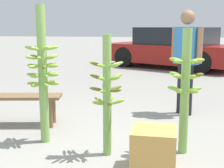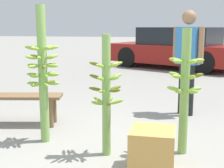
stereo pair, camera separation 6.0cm
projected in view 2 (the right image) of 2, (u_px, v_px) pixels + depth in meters
name	position (u px, v px, depth m)	size (l,w,h in m)	color
ground_plane	(99.00, 157.00, 3.40)	(80.00, 80.00, 0.00)	gray
banana_stalk_left	(43.00, 73.00, 3.72)	(0.40, 0.40, 1.65)	#7AA851
banana_stalk_center	(106.00, 93.00, 3.35)	(0.39, 0.39, 1.33)	#7AA851
banana_stalk_right	(185.00, 88.00, 3.39)	(0.40, 0.39, 1.39)	#7AA851
vendor_person	(188.00, 52.00, 4.88)	(0.50, 0.39, 1.65)	black
market_bench	(12.00, 100.00, 4.46)	(1.46, 0.61, 0.44)	brown
parked_car	(176.00, 48.00, 10.65)	(4.81, 3.55, 1.38)	maroon
produce_crate	(152.00, 150.00, 3.05)	(0.42, 0.42, 0.42)	#C69347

